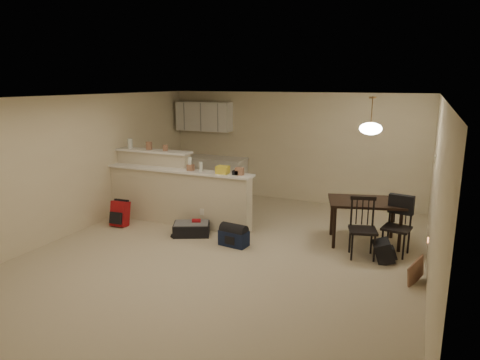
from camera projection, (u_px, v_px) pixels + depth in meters
The scene contains 23 objects.
room at pixel (228, 177), 6.76m from camera, with size 7.00×7.02×2.50m.
breakfast_bar at pixel (169, 191), 8.46m from camera, with size 3.08×0.58×1.39m.
upper_cabinets at pixel (204, 116), 10.44m from camera, with size 1.40×0.34×0.70m, color white.
kitchen_counter at pixel (210, 176), 10.57m from camera, with size 1.80×0.60×0.90m, color white.
thermostat at pixel (435, 159), 6.93m from camera, with size 0.02×0.12×0.12m, color beige.
jar at pixel (130, 143), 8.77m from camera, with size 0.10×0.10×0.20m, color silver.
cereal_box at pixel (149, 146), 8.60m from camera, with size 0.10×0.07×0.16m, color #95674D.
small_box at pixel (165, 148), 8.45m from camera, with size 0.08×0.06×0.12m, color #95674D.
bottle_a at pixel (190, 164), 8.04m from camera, with size 0.07×0.07×0.26m, color silver.
bottle_b at pixel (201, 167), 7.96m from camera, with size 0.06×0.06×0.18m, color silver.
bag_lump at pixel (223, 170), 7.79m from camera, with size 0.22×0.18×0.14m, color #95674D.
pouch at pixel (236, 173), 7.69m from camera, with size 0.12×0.10×0.08m, color #95674D.
extra_item_x at pixel (239, 171), 7.66m from camera, with size 0.14×0.10×0.14m, color #95674D.
extra_item_y at pixel (191, 168), 8.05m from camera, with size 0.12×0.10×0.12m, color #95674D.
dining_table at pixel (365, 206), 7.27m from camera, with size 1.38×1.10×0.76m.
pendant_lamp at pixel (371, 128), 6.97m from camera, with size 0.36×0.36×0.62m.
dining_chair_near at pixel (363, 228), 6.71m from camera, with size 0.42×0.40×0.96m, color black, non-canonical shape.
dining_chair_far at pixel (397, 227), 6.82m from camera, with size 0.41×0.39×0.94m, color black, non-canonical shape.
suitcase at pixel (192, 229), 7.78m from camera, with size 0.64×0.42×0.22m, color black.
red_backpack at pixel (120, 214), 8.26m from camera, with size 0.32×0.20×0.48m, color #A41218.
navy_duffel at pixel (234, 238), 7.27m from camera, with size 0.48×0.26×0.26m, color #111A36.
black_daypack at pixel (383, 251), 6.63m from camera, with size 0.36×0.25×0.32m, color black.
cardboard_sheet at pixel (416, 272), 5.89m from camera, with size 0.44×0.02×0.33m, color #95674D.
Camera 1 is at (2.81, -5.97, 2.72)m, focal length 32.00 mm.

